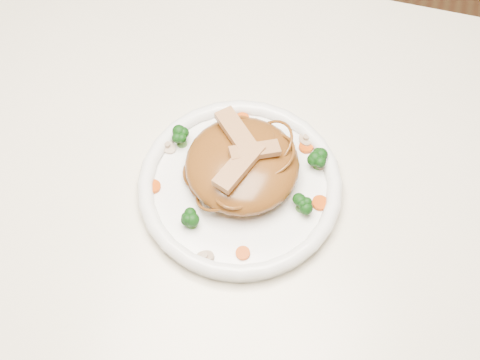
# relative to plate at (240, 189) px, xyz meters

# --- Properties ---
(ground) EXTENTS (4.00, 4.00, 0.00)m
(ground) POSITION_rel_plate_xyz_m (-0.03, -0.01, -0.76)
(ground) COLOR brown
(ground) RESTS_ON ground
(table) EXTENTS (1.20, 0.80, 0.75)m
(table) POSITION_rel_plate_xyz_m (-0.03, -0.01, -0.11)
(table) COLOR white
(table) RESTS_ON ground
(plate) EXTENTS (0.30, 0.30, 0.02)m
(plate) POSITION_rel_plate_xyz_m (0.00, 0.00, 0.00)
(plate) COLOR white
(plate) RESTS_ON table
(noodle_mound) EXTENTS (0.18, 0.18, 0.05)m
(noodle_mound) POSITION_rel_plate_xyz_m (-0.00, 0.02, 0.03)
(noodle_mound) COLOR brown
(noodle_mound) RESTS_ON plate
(chicken_a) EXTENTS (0.06, 0.05, 0.01)m
(chicken_a) POSITION_rel_plate_xyz_m (0.01, 0.02, 0.06)
(chicken_a) COLOR tan
(chicken_a) RESTS_ON noodle_mound
(chicken_b) EXTENTS (0.07, 0.07, 0.01)m
(chicken_b) POSITION_rel_plate_xyz_m (-0.01, 0.04, 0.06)
(chicken_b) COLOR tan
(chicken_b) RESTS_ON noodle_mound
(chicken_c) EXTENTS (0.05, 0.08, 0.01)m
(chicken_c) POSITION_rel_plate_xyz_m (0.00, -0.01, 0.06)
(chicken_c) COLOR tan
(chicken_c) RESTS_ON noodle_mound
(broccoli_0) EXTENTS (0.03, 0.03, 0.03)m
(broccoli_0) POSITION_rel_plate_xyz_m (0.09, 0.05, 0.02)
(broccoli_0) COLOR #0F410D
(broccoli_0) RESTS_ON plate
(broccoli_1) EXTENTS (0.03, 0.03, 0.03)m
(broccoli_1) POSITION_rel_plate_xyz_m (-0.09, 0.04, 0.02)
(broccoli_1) COLOR #0F410D
(broccoli_1) RESTS_ON plate
(broccoli_2) EXTENTS (0.03, 0.03, 0.03)m
(broccoli_2) POSITION_rel_plate_xyz_m (-0.04, -0.07, 0.02)
(broccoli_2) COLOR #0F410D
(broccoli_2) RESTS_ON plate
(broccoli_3) EXTENTS (0.03, 0.03, 0.03)m
(broccoli_3) POSITION_rel_plate_xyz_m (0.08, -0.01, 0.02)
(broccoli_3) COLOR #0F410D
(broccoli_3) RESTS_ON plate
(carrot_0) EXTENTS (0.02, 0.02, 0.00)m
(carrot_0) POSITION_rel_plate_xyz_m (0.07, 0.08, 0.01)
(carrot_0) COLOR #C44B07
(carrot_0) RESTS_ON plate
(carrot_1) EXTENTS (0.02, 0.02, 0.00)m
(carrot_1) POSITION_rel_plate_xyz_m (-0.11, -0.03, 0.01)
(carrot_1) COLOR #C44B07
(carrot_1) RESTS_ON plate
(carrot_2) EXTENTS (0.03, 0.03, 0.00)m
(carrot_2) POSITION_rel_plate_xyz_m (0.10, 0.00, 0.01)
(carrot_2) COLOR #C44B07
(carrot_2) RESTS_ON plate
(carrot_3) EXTENTS (0.02, 0.02, 0.00)m
(carrot_3) POSITION_rel_plate_xyz_m (-0.02, 0.10, 0.01)
(carrot_3) COLOR #C44B07
(carrot_3) RESTS_ON plate
(carrot_4) EXTENTS (0.02, 0.02, 0.00)m
(carrot_4) POSITION_rel_plate_xyz_m (0.03, -0.09, 0.01)
(carrot_4) COLOR #C44B07
(carrot_4) RESTS_ON plate
(mushroom_0) EXTENTS (0.03, 0.03, 0.01)m
(mushroom_0) POSITION_rel_plate_xyz_m (-0.01, -0.11, 0.01)
(mushroom_0) COLOR beige
(mushroom_0) RESTS_ON plate
(mushroom_1) EXTENTS (0.02, 0.02, 0.01)m
(mushroom_1) POSITION_rel_plate_xyz_m (0.09, 0.06, 0.01)
(mushroom_1) COLOR beige
(mushroom_1) RESTS_ON plate
(mushroom_2) EXTENTS (0.03, 0.03, 0.01)m
(mushroom_2) POSITION_rel_plate_xyz_m (-0.11, 0.03, 0.01)
(mushroom_2) COLOR beige
(mushroom_2) RESTS_ON plate
(mushroom_3) EXTENTS (0.03, 0.03, 0.01)m
(mushroom_3) POSITION_rel_plate_xyz_m (0.07, 0.09, 0.01)
(mushroom_3) COLOR beige
(mushroom_3) RESTS_ON plate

